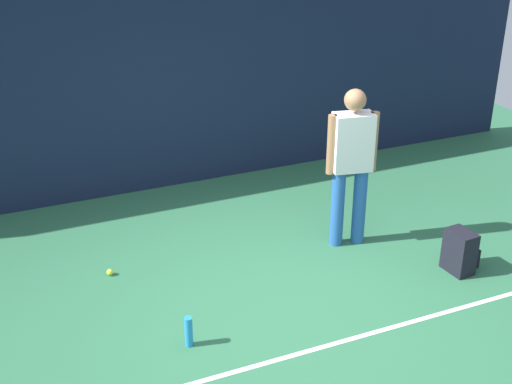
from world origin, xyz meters
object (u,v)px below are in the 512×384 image
tennis_player (351,159)px  backpack (461,252)px  water_bottle (189,332)px  tennis_ball_by_fence (110,272)px

tennis_player → backpack: size_ratio=3.86×
backpack → water_bottle: 2.84m
water_bottle → tennis_player: bearing=25.6°
backpack → tennis_ball_by_fence: bearing=63.6°
backpack → tennis_ball_by_fence: backpack is taller
backpack → water_bottle: (-2.84, -0.07, -0.07)m
tennis_player → tennis_ball_by_fence: size_ratio=25.76×
tennis_ball_by_fence → tennis_player: bearing=-8.0°
tennis_player → backpack: bearing=-40.0°
backpack → water_bottle: backpack is taller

